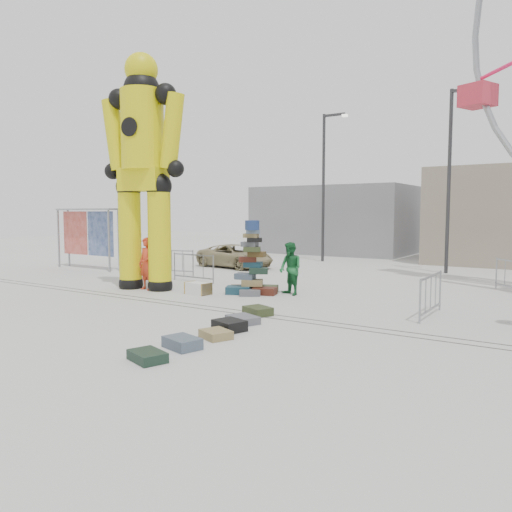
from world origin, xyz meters
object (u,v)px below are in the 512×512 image
Objects in this scene: lamp_post_right at (451,171)px; pedestrian_red at (147,264)px; crash_test_dummy at (143,163)px; pedestrian_black at (155,262)px; barricade_dummy_c at (193,268)px; barricade_dummy_a at (148,259)px; suitcase_tower at (252,273)px; steamer_trunk at (198,288)px; lamp_post_left at (325,180)px; barricade_wheel_front at (431,295)px; banner_scaffold at (87,224)px; parked_suv at (235,256)px; barricade_dummy_b at (172,262)px; pedestrian_green at (290,269)px.

lamp_post_right is 4.38× the size of pedestrian_red.
pedestrian_black is (-0.71, 1.21, -3.55)m from crash_test_dummy.
barricade_dummy_a is at bearing 160.49° from barricade_dummy_c.
suitcase_tower is 1.85m from steamer_trunk.
lamp_post_left is 4.00× the size of barricade_wheel_front.
lamp_post_left is at bearing 52.13° from banner_scaffold.
crash_test_dummy reaches higher than parked_suv.
suitcase_tower is at bearing 44.15° from steamer_trunk.
banner_scaffold is 7.20m from parked_suv.
barricade_dummy_b is 4.23m from pedestrian_red.
pedestrian_green reaches higher than steamer_trunk.
lamp_post_left is at bearing 101.80° from steamer_trunk.
crash_test_dummy reaches higher than barricade_wheel_front.
barricade_wheel_front is 1.10× the size of pedestrian_red.
banner_scaffold is at bearing 137.58° from parked_suv.
barricade_dummy_a is (-11.73, -6.74, -3.93)m from lamp_post_right.
pedestrian_red is at bearing 94.86° from barricade_wheel_front.
banner_scaffold is at bearing 145.68° from crash_test_dummy.
lamp_post_right is at bearing 41.84° from suitcase_tower.
pedestrian_black reaches higher than barricade_dummy_c.
pedestrian_red reaches higher than barricade_wheel_front.
parked_suv is (-2.30, -5.26, -3.92)m from lamp_post_left.
barricade_dummy_a and barricade_dummy_c have the same top height.
lamp_post_left reaches higher than banner_scaffold.
crash_test_dummy is (-7.84, -10.68, -0.10)m from lamp_post_right.
parked_suv is (-5.10, 6.12, -0.11)m from suitcase_tower.
pedestrian_black is (3.18, -2.73, 0.29)m from barricade_dummy_a.
barricade_dummy_a is (-7.53, 2.64, -0.13)m from suitcase_tower.
barricade_dummy_c reaches higher than steamer_trunk.
steamer_trunk is 7.21m from barricade_dummy_a.
suitcase_tower is 1.21× the size of barricade_dummy_a.
steamer_trunk is at bearing 9.70° from pedestrian_red.
lamp_post_left is at bearing 164.05° from lamp_post_right.
lamp_post_right is at bearing 28.44° from banner_scaffold.
lamp_post_left is 15.30m from barricade_wheel_front.
pedestrian_green is (1.21, 0.43, 0.18)m from suitcase_tower.
pedestrian_red reaches higher than barricade_dummy_a.
pedestrian_green is (-4.70, 0.99, 0.31)m from barricade_wheel_front.
lamp_post_right is 9.69× the size of steamer_trunk.
pedestrian_black reaches higher than parked_suv.
pedestrian_black is 6.27m from parked_suv.
crash_test_dummy is 4.16× the size of barricade_dummy_c.
pedestrian_black is at bearing -97.69° from lamp_post_left.
barricade_dummy_a is at bearing 16.82° from banner_scaffold.
parked_suv is (-6.31, 5.70, -0.30)m from pedestrian_green.
parked_suv is (-1.63, 5.04, 0.01)m from barricade_dummy_c.
barricade_wheel_front is at bearing -8.53° from barricade_dummy_c.
lamp_post_right is 2.00× the size of banner_scaffold.
suitcase_tower is 2.94× the size of steamer_trunk.
pedestrian_green reaches higher than barricade_dummy_a.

